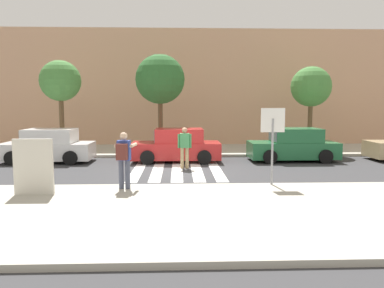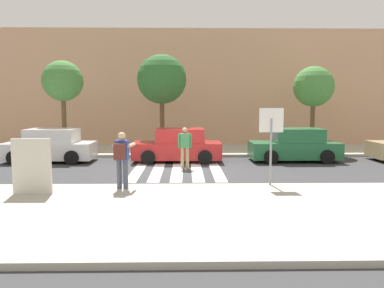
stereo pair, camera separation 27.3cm
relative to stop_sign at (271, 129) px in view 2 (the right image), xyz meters
name	(u,v)px [view 2 (the right image)]	position (x,y,z in m)	size (l,w,h in m)	color
ground_plane	(177,170)	(-3.04, 3.40, -1.91)	(120.00, 120.00, 0.00)	#38383A
sidewalk_near	(172,213)	(-3.04, -2.80, -1.84)	(60.00, 6.00, 0.14)	#B2AD9E
sidewalk_far	(179,150)	(-3.04, 9.40, -1.84)	(60.00, 4.80, 0.14)	#B2AD9E
building_facade_far	(180,89)	(-3.04, 13.80, 1.74)	(56.00, 4.00, 7.30)	tan
crosswalk_stripe_0	(139,169)	(-4.64, 3.60, -1.91)	(0.44, 5.20, 0.01)	silver
crosswalk_stripe_1	(158,169)	(-3.84, 3.60, -1.91)	(0.44, 5.20, 0.01)	silver
crosswalk_stripe_2	(177,169)	(-3.04, 3.60, -1.91)	(0.44, 5.20, 0.01)	silver
crosswalk_stripe_3	(197,169)	(-2.24, 3.60, -1.91)	(0.44, 5.20, 0.01)	silver
crosswalk_stripe_4	(216,169)	(-1.44, 3.60, -1.91)	(0.44, 5.20, 0.01)	silver
stop_sign	(271,129)	(0.00, 0.00, 0.00)	(0.76, 0.08, 2.44)	gray
photographer_with_backpack	(122,155)	(-4.63, -0.46, -0.75)	(0.65, 0.89, 1.72)	#474C60
pedestrian_crossing	(185,145)	(-2.72, 3.82, -0.94)	(0.58, 0.26, 1.72)	tan
parked_car_white	(50,146)	(-8.99, 5.70, -1.19)	(4.10, 1.92, 1.55)	white
parked_car_red	(178,146)	(-3.06, 5.70, -1.19)	(4.10, 1.92, 1.55)	red
parked_car_green	(295,146)	(2.46, 5.70, -1.19)	(4.10, 1.92, 1.55)	#236B3D
street_tree_west	(63,82)	(-8.97, 7.74, 1.90)	(2.06, 2.06, 4.75)	brown
street_tree_center	(162,80)	(-3.91, 7.84, 2.01)	(2.54, 2.54, 5.08)	brown
street_tree_east	(314,87)	(4.21, 8.50, 1.67)	(2.17, 2.17, 4.56)	brown
advertising_board	(32,166)	(-7.09, -1.09, -0.97)	(1.10, 0.11, 1.60)	beige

